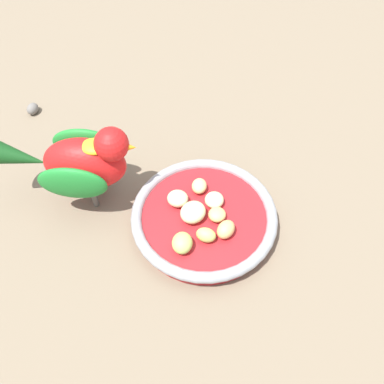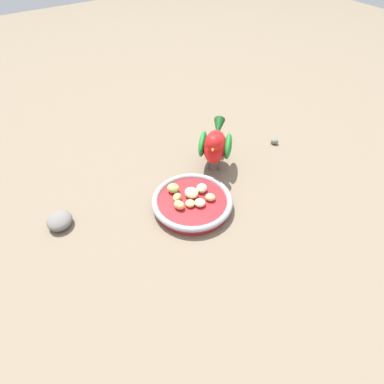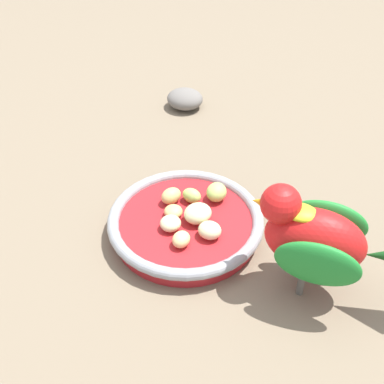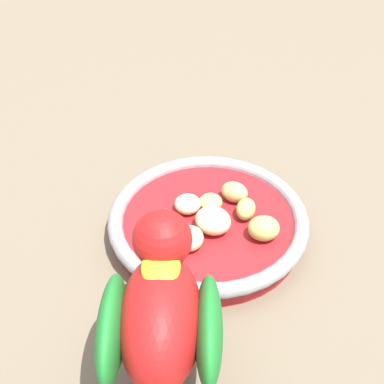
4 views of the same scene
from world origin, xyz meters
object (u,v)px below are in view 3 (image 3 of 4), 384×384
(apple_piece_6, at_px, (192,196))
(apple_piece_7, at_px, (181,239))
(apple_piece_4, at_px, (173,209))
(apple_piece_5, at_px, (198,214))
(parrot, at_px, (319,238))
(feeding_bowl, at_px, (186,224))
(apple_piece_2, at_px, (216,192))
(apple_piece_1, at_px, (171,196))
(rock_large, at_px, (185,99))
(apple_piece_3, at_px, (210,230))
(apple_piece_0, at_px, (170,223))

(apple_piece_6, distance_m, apple_piece_7, 0.08)
(apple_piece_4, relative_size, apple_piece_5, 0.67)
(parrot, bearing_deg, feeding_bowl, -12.21)
(apple_piece_2, bearing_deg, parrot, 15.28)
(apple_piece_1, relative_size, apple_piece_4, 1.19)
(feeding_bowl, height_order, apple_piece_7, apple_piece_7)
(apple_piece_1, bearing_deg, apple_piece_7, -13.29)
(apple_piece_5, relative_size, rock_large, 0.57)
(apple_piece_3, relative_size, rock_large, 0.47)
(apple_piece_7, xyz_separation_m, parrot, (0.10, 0.12, 0.05))
(apple_piece_3, xyz_separation_m, apple_piece_6, (-0.07, 0.01, -0.00))
(apple_piece_1, bearing_deg, apple_piece_5, 20.38)
(feeding_bowl, bearing_deg, apple_piece_1, -174.80)
(feeding_bowl, relative_size, rock_large, 3.20)
(apple_piece_4, height_order, rock_large, apple_piece_4)
(apple_piece_6, bearing_deg, apple_piece_7, -32.67)
(apple_piece_5, bearing_deg, parrot, 32.34)
(apple_piece_2, distance_m, apple_piece_7, 0.10)
(apple_piece_6, xyz_separation_m, rock_large, (-0.27, 0.10, -0.02))
(apple_piece_5, height_order, apple_piece_7, apple_piece_5)
(apple_piece_7, bearing_deg, apple_piece_4, 167.56)
(apple_piece_6, bearing_deg, apple_piece_0, -50.65)
(apple_piece_2, height_order, parrot, parrot)
(apple_piece_2, xyz_separation_m, parrot, (0.17, 0.05, 0.05))
(apple_piece_2, xyz_separation_m, apple_piece_3, (0.06, -0.04, -0.00))
(feeding_bowl, xyz_separation_m, parrot, (0.14, 0.10, 0.06))
(apple_piece_7, bearing_deg, apple_piece_1, 166.71)
(apple_piece_3, height_order, apple_piece_4, apple_piece_3)
(apple_piece_3, height_order, apple_piece_7, apple_piece_3)
(feeding_bowl, xyz_separation_m, apple_piece_1, (-0.04, -0.00, 0.02))
(feeding_bowl, distance_m, apple_piece_6, 0.04)
(apple_piece_3, xyz_separation_m, rock_large, (-0.34, 0.11, -0.02))
(feeding_bowl, xyz_separation_m, apple_piece_6, (-0.03, 0.02, 0.02))
(apple_piece_2, xyz_separation_m, apple_piece_6, (-0.01, -0.03, -0.00))
(apple_piece_3, bearing_deg, apple_piece_6, 174.75)
(rock_large, bearing_deg, apple_piece_6, -21.21)
(apple_piece_7, height_order, parrot, parrot)
(feeding_bowl, bearing_deg, apple_piece_6, 144.18)
(apple_piece_1, distance_m, parrot, 0.22)
(apple_piece_2, relative_size, parrot, 0.19)
(apple_piece_0, height_order, apple_piece_6, apple_piece_6)
(apple_piece_6, xyz_separation_m, apple_piece_7, (0.07, -0.05, -0.00))
(feeding_bowl, distance_m, rock_large, 0.33)
(apple_piece_4, distance_m, apple_piece_7, 0.06)
(feeding_bowl, distance_m, apple_piece_1, 0.04)
(apple_piece_1, relative_size, apple_piece_2, 0.94)
(apple_piece_1, relative_size, parrot, 0.18)
(apple_piece_1, height_order, parrot, parrot)
(apple_piece_7, bearing_deg, feeding_bowl, 149.99)
(apple_piece_5, height_order, apple_piece_6, apple_piece_5)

